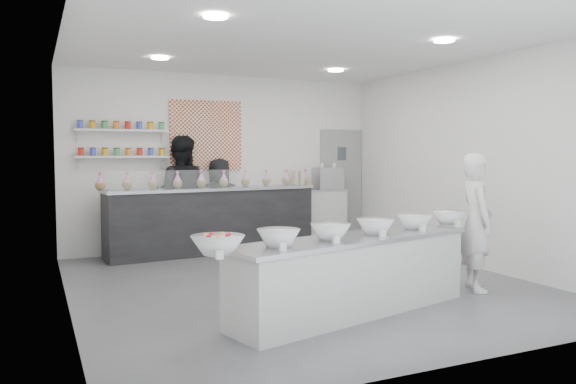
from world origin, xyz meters
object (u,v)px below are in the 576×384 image
(espresso_ledge, at_px, (310,217))
(staff_left, at_px, (181,194))
(prep_counter, at_px, (353,275))
(woman_prep, at_px, (476,222))
(staff_right, at_px, (220,204))
(espresso_machine, at_px, (328,179))
(back_bar, at_px, (213,220))

(espresso_ledge, distance_m, staff_left, 2.43)
(espresso_ledge, bearing_deg, prep_counter, -111.13)
(prep_counter, height_order, espresso_ledge, espresso_ledge)
(woman_prep, distance_m, staff_right, 4.48)
(espresso_ledge, xyz_separation_m, espresso_machine, (0.36, 0.00, 0.69))
(back_bar, relative_size, espresso_machine, 7.05)
(woman_prep, height_order, staff_right, woman_prep)
(espresso_machine, xyz_separation_m, staff_left, (-2.74, 0.07, -0.21))
(woman_prep, bearing_deg, espresso_machine, 21.43)
(woman_prep, distance_m, staff_left, 4.81)
(staff_left, distance_m, staff_right, 0.70)
(espresso_machine, distance_m, woman_prep, 3.99)
(staff_right, bearing_deg, espresso_machine, -164.82)
(espresso_machine, height_order, staff_right, staff_right)
(woman_prep, bearing_deg, back_bar, 52.68)
(woman_prep, bearing_deg, staff_right, 48.87)
(espresso_machine, xyz_separation_m, staff_right, (-2.06, 0.07, -0.40))
(espresso_ledge, distance_m, staff_right, 1.73)
(espresso_machine, bearing_deg, espresso_ledge, 180.00)
(back_bar, height_order, staff_right, staff_right)
(prep_counter, xyz_separation_m, espresso_ledge, (1.63, 4.21, 0.10))
(staff_right, bearing_deg, woman_prep, 132.66)
(staff_right, bearing_deg, prep_counter, 108.17)
(prep_counter, height_order, woman_prep, woman_prep)
(back_bar, height_order, espresso_machine, espresso_machine)
(back_bar, distance_m, staff_right, 0.40)
(back_bar, distance_m, espresso_machine, 2.36)
(espresso_ledge, bearing_deg, back_bar, -174.60)
(back_bar, relative_size, staff_left, 1.82)
(prep_counter, height_order, back_bar, back_bar)
(staff_right, bearing_deg, staff_left, 17.13)
(back_bar, bearing_deg, staff_right, 46.03)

